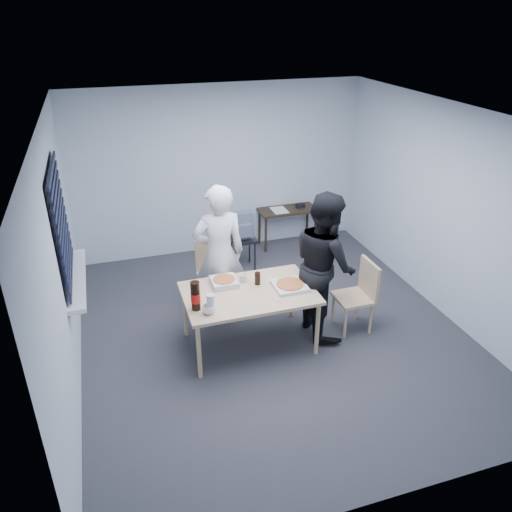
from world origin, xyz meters
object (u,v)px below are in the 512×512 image
object	(u,v)px
mug_a	(208,309)
stool	(243,245)
person_black	(324,264)
person_white	(219,254)
soda_bottle	(196,296)
mug_b	(243,278)
dining_table	(249,296)
side_table	(288,213)
backpack	(243,226)
chair_far	(213,269)
chair_right	(360,291)

from	to	relation	value
mug_a	stool	bearing A→B (deg)	65.06
person_black	person_white	bearing A→B (deg)	60.41
person_white	soda_bottle	size ratio (longest dim) A/B	5.42
person_white	mug_b	world-z (taller)	person_white
mug_b	soda_bottle	xyz separation A→B (m)	(-0.64, -0.42, 0.11)
dining_table	person_white	distance (m)	0.74
side_table	backpack	distance (m)	1.12
chair_far	side_table	bearing A→B (deg)	42.19
person_white	side_table	bearing A→B (deg)	-131.56
dining_table	side_table	size ratio (longest dim) A/B	1.57
person_black	soda_bottle	world-z (taller)	person_black
stool	person_black	bearing A→B (deg)	-75.48
side_table	stool	size ratio (longest dim) A/B	1.87
mug_b	person_black	bearing A→B (deg)	-11.83
stool	soda_bottle	xyz separation A→B (m)	(-1.10, -2.03, 0.48)
chair_right	backpack	xyz separation A→B (m)	(-0.91, 1.91, 0.19)
mug_a	soda_bottle	xyz separation A→B (m)	(-0.11, 0.12, 0.11)
soda_bottle	dining_table	bearing A→B (deg)	15.09
chair_far	soda_bottle	distance (m)	1.33
mug_a	soda_bottle	size ratio (longest dim) A/B	0.38
stool	soda_bottle	size ratio (longest dim) A/B	1.53
chair_far	backpack	xyz separation A→B (m)	(0.65, 0.82, 0.19)
chair_right	side_table	size ratio (longest dim) A/B	0.95
soda_bottle	mug_a	bearing A→B (deg)	-48.18
dining_table	stool	bearing A→B (deg)	75.82
side_table	soda_bottle	xyz separation A→B (m)	(-2.04, -2.62, 0.33)
chair_right	mug_b	bearing A→B (deg)	167.12
dining_table	mug_a	xyz separation A→B (m)	(-0.53, -0.29, 0.11)
dining_table	mug_b	xyz separation A→B (m)	(0.00, 0.25, 0.11)
person_black	soda_bottle	distance (m)	1.59
mug_b	soda_bottle	world-z (taller)	soda_bottle
chair_right	soda_bottle	size ratio (longest dim) A/B	2.72
dining_table	stool	size ratio (longest dim) A/B	2.93
side_table	chair_far	bearing A→B (deg)	-137.81
backpack	mug_b	xyz separation A→B (m)	(-0.46, -1.59, 0.06)
backpack	dining_table	bearing A→B (deg)	-98.31
dining_table	mug_a	bearing A→B (deg)	-151.26
person_black	side_table	distance (m)	2.47
stool	mug_b	xyz separation A→B (m)	(-0.46, -1.61, 0.37)
stool	dining_table	bearing A→B (deg)	-104.18
side_table	mug_b	world-z (taller)	mug_b
chair_far	mug_b	distance (m)	0.83
person_black	mug_a	world-z (taller)	person_black
mug_a	soda_bottle	bearing A→B (deg)	131.82
chair_right	side_table	bearing A→B (deg)	89.46
side_table	chair_right	bearing A→B (deg)	-90.54
dining_table	backpack	xyz separation A→B (m)	(0.47, 1.84, 0.04)
person_black	backpack	bearing A→B (deg)	14.62
dining_table	soda_bottle	distance (m)	0.69
chair_right	person_white	world-z (taller)	person_white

